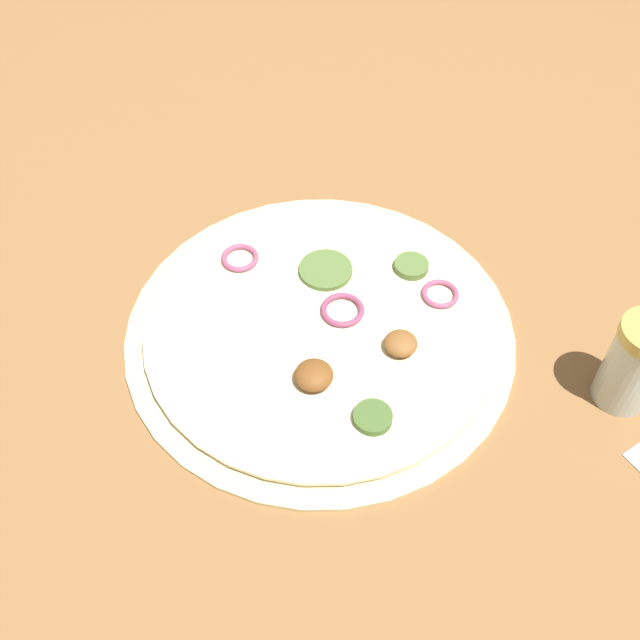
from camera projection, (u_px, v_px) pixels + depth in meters
name	position (u px, v px, depth m)	size (l,w,h in m)	color
ground_plane	(320.00, 332.00, 0.72)	(3.00, 3.00, 0.00)	olive
pizza	(322.00, 328.00, 0.72)	(0.37, 0.37, 0.03)	beige
spice_jar	(635.00, 364.00, 0.64)	(0.05, 0.05, 0.10)	silver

